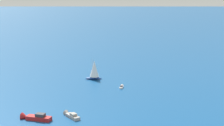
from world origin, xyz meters
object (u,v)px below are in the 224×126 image
at_px(motorboat_inshore, 71,115).
at_px(motorboat_ahead, 122,87).
at_px(sailboat_mid_cluster, 94,70).
at_px(motorboat_far_stbd, 35,117).

height_order(motorboat_inshore, motorboat_ahead, motorboat_inshore).
relative_size(motorboat_ahead, sailboat_mid_cluster, 0.44).
xyz_separation_m(motorboat_far_stbd, sailboat_mid_cluster, (-34.13, 51.22, 4.08)).
relative_size(motorboat_far_stbd, sailboat_mid_cluster, 0.99).
bearing_deg(sailboat_mid_cluster, motorboat_inshore, -44.97).
xyz_separation_m(motorboat_ahead, sailboat_mid_cluster, (-20.67, -0.51, 4.54)).
relative_size(motorboat_far_stbd, motorboat_inshore, 1.25).
xyz_separation_m(motorboat_far_stbd, motorboat_inshore, (5.84, 11.29, -0.20)).
distance_m(motorboat_inshore, sailboat_mid_cluster, 56.67).
bearing_deg(motorboat_inshore, sailboat_mid_cluster, 135.03).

